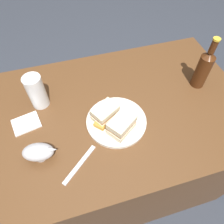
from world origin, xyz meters
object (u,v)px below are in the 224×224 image
(pint_glass, at_px, (37,93))
(gravy_boat, at_px, (39,152))
(fork, at_px, (80,164))
(sandwich_half_left, at_px, (105,113))
(plate, at_px, (116,121))
(napkin, at_px, (26,123))
(cider_bottle, at_px, (204,68))
(sandwich_half_right, at_px, (122,125))

(pint_glass, relative_size, gravy_boat, 1.18)
(fork, bearing_deg, sandwich_half_left, -170.31)
(sandwich_half_left, bearing_deg, fork, 49.96)
(plate, xyz_separation_m, gravy_boat, (0.32, 0.07, 0.04))
(plate, xyz_separation_m, pint_glass, (0.30, -0.20, 0.06))
(gravy_boat, bearing_deg, fork, 151.72)
(napkin, relative_size, fork, 0.61)
(gravy_boat, relative_size, cider_bottle, 0.53)
(plate, bearing_deg, pint_glass, -33.23)
(sandwich_half_left, height_order, cider_bottle, cider_bottle)
(sandwich_half_right, height_order, fork, sandwich_half_right)
(sandwich_half_left, height_order, gravy_boat, sandwich_half_left)
(sandwich_half_left, xyz_separation_m, gravy_boat, (0.28, 0.10, -0.00))
(plate, distance_m, cider_bottle, 0.47)
(sandwich_half_right, relative_size, gravy_boat, 0.96)
(pint_glass, xyz_separation_m, napkin, (0.07, 0.10, -0.07))
(gravy_boat, bearing_deg, sandwich_half_left, -159.78)
(sandwich_half_left, xyz_separation_m, sandwich_half_right, (-0.05, 0.08, 0.00))
(cider_bottle, distance_m, napkin, 0.82)
(plate, bearing_deg, sandwich_half_left, -37.08)
(cider_bottle, bearing_deg, fork, 21.68)
(plate, distance_m, sandwich_half_right, 0.07)
(pint_glass, height_order, gravy_boat, pint_glass)
(plate, height_order, sandwich_half_right, sandwich_half_right)
(pint_glass, bearing_deg, fork, 108.03)
(fork, bearing_deg, gravy_boat, -68.56)
(pint_glass, height_order, napkin, pint_glass)
(sandwich_half_left, bearing_deg, pint_glass, -32.60)
(plate, bearing_deg, napkin, -14.98)
(sandwich_half_right, xyz_separation_m, pint_glass, (0.31, -0.25, 0.02))
(sandwich_half_left, distance_m, napkin, 0.34)
(cider_bottle, bearing_deg, plate, 13.45)
(sandwich_half_left, relative_size, gravy_boat, 0.94)
(sandwich_half_right, distance_m, fork, 0.22)
(napkin, bearing_deg, plate, 165.02)
(sandwich_half_left, distance_m, fork, 0.23)
(sandwich_half_left, bearing_deg, plate, 142.92)
(cider_bottle, height_order, fork, cider_bottle)
(plate, xyz_separation_m, napkin, (0.37, -0.10, -0.00))
(sandwich_half_left, relative_size, napkin, 1.16)
(plate, xyz_separation_m, sandwich_half_left, (0.04, -0.03, 0.04))
(sandwich_half_right, xyz_separation_m, gravy_boat, (0.33, 0.02, -0.01))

